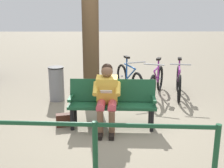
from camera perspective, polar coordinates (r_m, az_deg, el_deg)
name	(u,v)px	position (r m, az deg, el deg)	size (l,w,h in m)	color
ground_plane	(122,127)	(5.54, 1.93, -8.36)	(40.00, 40.00, 0.00)	gray
bench	(112,100)	(5.44, 0.06, -3.08)	(1.62, 0.55, 0.87)	#194C2D
person_reading	(107,94)	(5.24, -1.01, -1.99)	(0.50, 0.78, 1.20)	gold
handbag	(64,120)	(5.60, -9.29, -6.94)	(0.30, 0.14, 0.24)	#3F1E14
tree_trunk	(90,10)	(6.51, -4.29, 14.13)	(0.37, 0.37, 4.19)	#4C3823
litter_bin	(57,84)	(7.03, -10.75, 0.06)	(0.37, 0.37, 0.81)	slate
bicycle_red	(179,82)	(7.45, 12.85, 0.42)	(0.51, 1.66, 0.94)	black
bicycle_orange	(156,82)	(7.32, 8.65, 0.38)	(0.67, 1.60, 0.94)	black
bicycle_black	(129,80)	(7.49, 3.39, 0.87)	(0.67, 1.61, 0.94)	black
railing_fence	(95,141)	(3.67, -3.31, -11.09)	(3.01, 0.26, 0.85)	#194C2D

